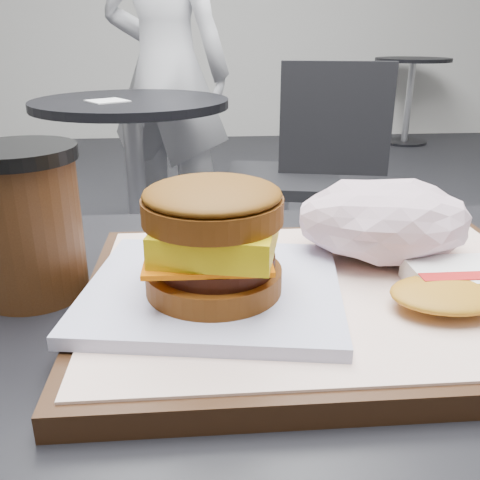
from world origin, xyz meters
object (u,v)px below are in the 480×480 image
breakfast_sandwich (214,251)px  coffee_cup (26,217)px  crumpled_wrapper (384,220)px  neighbor_table (134,155)px  serving_tray (324,296)px  hash_brown (460,285)px  patron (166,72)px  neighbor_chair (300,166)px

breakfast_sandwich → coffee_cup: bearing=157.4°
crumpled_wrapper → neighbor_table: bearing=104.5°
serving_tray → neighbor_table: 1.65m
serving_tray → breakfast_sandwich: bearing=-169.4°
neighbor_table → hash_brown: bearing=-75.2°
patron → hash_brown: bearing=122.8°
serving_tray → breakfast_sandwich: (-0.09, -0.02, 0.05)m
breakfast_sandwich → neighbor_table: (-0.25, 1.62, -0.28)m
serving_tray → coffee_cup: 0.25m
breakfast_sandwich → neighbor_chair: bearing=76.8°
neighbor_chair → hash_brown: bearing=-96.6°
breakfast_sandwich → neighbor_table: 1.66m
hash_brown → crumpled_wrapper: size_ratio=0.79×
neighbor_chair → neighbor_table: bearing=174.0°
neighbor_table → coffee_cup: bearing=-86.5°
coffee_cup → neighbor_table: coffee_cup is taller
hash_brown → crumpled_wrapper: (-0.03, 0.08, 0.02)m
neighbor_chair → patron: (-0.51, 0.58, 0.30)m
breakfast_sandwich → crumpled_wrapper: 0.17m
hash_brown → patron: patron is taller
crumpled_wrapper → neighbor_table: crumpled_wrapper is taller
breakfast_sandwich → hash_brown: bearing=-3.6°
crumpled_wrapper → coffee_cup: size_ratio=1.21×
coffee_cup → neighbor_chair: bearing=70.9°
hash_brown → neighbor_chair: neighbor_chair is taller
hash_brown → neighbor_chair: size_ratio=0.14×
patron → neighbor_chair: bearing=155.0°
breakfast_sandwich → coffee_cup: 0.16m
serving_tray → patron: patron is taller
serving_tray → crumpled_wrapper: bearing=41.3°
breakfast_sandwich → crumpled_wrapper: breakfast_sandwich is taller
serving_tray → breakfast_sandwich: 0.10m
crumpled_wrapper → coffee_cup: bearing=-178.1°
crumpled_wrapper → neighbor_chair: size_ratio=0.17×
neighbor_chair → breakfast_sandwich: bearing=-103.2°
neighbor_chair → crumpled_wrapper: bearing=-98.1°
crumpled_wrapper → patron: patron is taller
serving_tray → crumpled_wrapper: 0.10m
crumpled_wrapper → neighbor_table: size_ratio=0.20×
hash_brown → coffee_cup: bearing=167.5°
hash_brown → coffee_cup: 0.34m
patron → neighbor_table: bearing=102.9°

